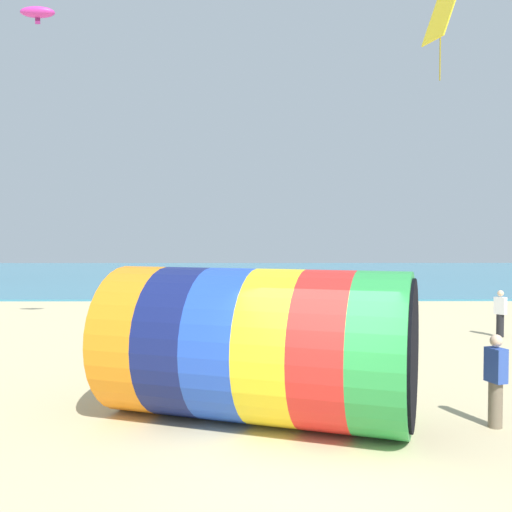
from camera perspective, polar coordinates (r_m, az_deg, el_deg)
The scene contains 7 objects.
ground_plane at distance 8.82m, azimuth 6.56°, elevation -20.32°, with size 120.00×120.00×0.00m, color #CCBA8C.
sea at distance 49.31m, azimuth 0.81°, elevation -1.85°, with size 120.00×40.00×0.10m, color teal.
giant_inflatable_tube at distance 10.40m, azimuth 0.20°, elevation -8.89°, with size 6.04×4.37×2.76m.
kite_handler at distance 10.99m, azimuth 22.85°, elevation -11.39°, with size 0.33×0.41×1.64m.
kite_yellow_diamond at distance 14.64m, azimuth 17.97°, elevation 21.68°, with size 0.68×0.92×2.00m.
kite_magenta_parafoil at distance 20.81m, azimuth -21.00°, elevation 21.80°, with size 1.11×0.52×0.58m.
bystander_near_water at distance 20.66m, azimuth 23.24°, elevation -5.30°, with size 0.41×0.41×1.56m.
Camera 1 is at (-0.99, -8.10, 3.34)m, focal length 40.00 mm.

